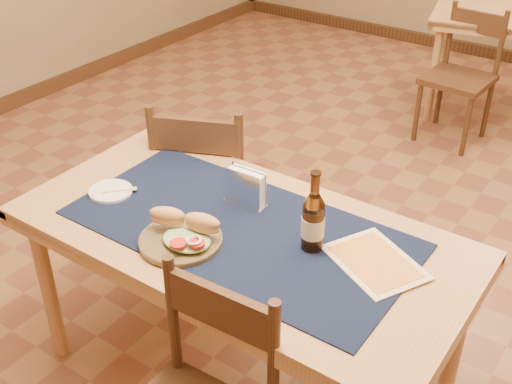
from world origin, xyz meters
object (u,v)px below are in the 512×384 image
Objects in this scene: chair_main_far at (208,186)px; sandwich_plate at (183,235)px; napkin_holder at (245,188)px; main_table at (240,248)px; beer_bottle at (313,221)px.

chair_main_far is 3.36× the size of sandwich_plate.
chair_main_far is at bearing 143.68° from napkin_holder.
chair_main_far is 0.84m from sandwich_plate.
main_table is at bearing -41.71° from chair_main_far.
main_table is 0.74m from chair_main_far.
sandwich_plate is at bearing -120.41° from main_table.
main_table is 0.33m from beer_bottle.
chair_main_far reaches higher than sandwich_plate.
beer_bottle is at bearing 10.38° from main_table.
napkin_holder is (-0.33, 0.09, -0.04)m from beer_bottle.
chair_main_far reaches higher than main_table.
beer_bottle reaches higher than napkin_holder.
beer_bottle is 0.35m from napkin_holder.
napkin_holder is at bearing -36.32° from chair_main_far.
chair_main_far is 3.30× the size of beer_bottle.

